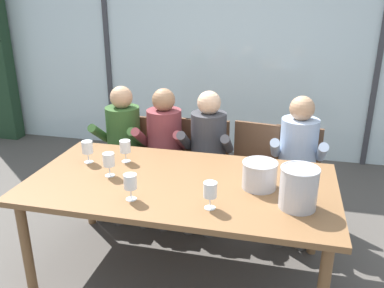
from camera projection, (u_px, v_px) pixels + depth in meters
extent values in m
plane|color=#4C4742|center=(207.00, 207.00, 4.02)|extent=(14.00, 14.00, 0.00)
cube|color=silver|center=(234.00, 53.00, 4.95)|extent=(7.35, 0.03, 2.60)
cube|color=#38383D|center=(108.00, 49.00, 5.29)|extent=(0.06, 0.06, 2.60)
cube|color=#38383D|center=(379.00, 58.00, 4.57)|extent=(0.06, 0.06, 2.60)
cube|color=#477A38|center=(255.00, 59.00, 7.96)|extent=(13.35, 2.40, 1.51)
cube|color=brown|center=(180.00, 184.00, 2.85)|extent=(2.15, 1.12, 0.04)
cylinder|color=brown|center=(26.00, 247.00, 2.78)|extent=(0.07, 0.07, 0.71)
cylinder|color=brown|center=(89.00, 188.00, 3.62)|extent=(0.07, 0.07, 0.71)
cylinder|color=brown|center=(316.00, 214.00, 3.19)|extent=(0.07, 0.07, 0.71)
cube|color=brown|center=(120.00, 164.00, 3.92)|extent=(0.48, 0.48, 0.03)
cube|color=brown|center=(128.00, 135.00, 4.02)|extent=(0.42, 0.07, 0.42)
cylinder|color=brown|center=(94.00, 190.00, 3.89)|extent=(0.04, 0.04, 0.43)
cylinder|color=brown|center=(130.00, 196.00, 3.78)|extent=(0.04, 0.04, 0.43)
cylinder|color=brown|center=(114.00, 174.00, 4.23)|extent=(0.04, 0.04, 0.43)
cylinder|color=brown|center=(147.00, 179.00, 4.11)|extent=(0.04, 0.04, 0.43)
cube|color=brown|center=(167.00, 166.00, 3.86)|extent=(0.50, 0.50, 0.03)
cube|color=brown|center=(175.00, 138.00, 3.95)|extent=(0.42, 0.09, 0.42)
cylinder|color=brown|center=(141.00, 193.00, 3.84)|extent=(0.04, 0.04, 0.43)
cylinder|color=brown|center=(178.00, 200.00, 3.71)|extent=(0.04, 0.04, 0.43)
cylinder|color=brown|center=(159.00, 177.00, 4.17)|extent=(0.04, 0.04, 0.43)
cylinder|color=brown|center=(193.00, 183.00, 4.04)|extent=(0.04, 0.04, 0.43)
cube|color=brown|center=(203.00, 171.00, 3.77)|extent=(0.45, 0.45, 0.03)
cube|color=brown|center=(207.00, 141.00, 3.88)|extent=(0.42, 0.04, 0.42)
cylinder|color=brown|center=(179.00, 199.00, 3.72)|extent=(0.04, 0.04, 0.43)
cylinder|color=brown|center=(220.00, 204.00, 3.64)|extent=(0.04, 0.04, 0.43)
cylinder|color=brown|center=(188.00, 182.00, 4.06)|extent=(0.04, 0.04, 0.43)
cylinder|color=brown|center=(226.00, 185.00, 3.99)|extent=(0.04, 0.04, 0.43)
cube|color=brown|center=(250.00, 175.00, 3.69)|extent=(0.50, 0.50, 0.03)
cube|color=brown|center=(256.00, 145.00, 3.78)|extent=(0.42, 0.09, 0.42)
cylinder|color=brown|center=(223.00, 202.00, 3.67)|extent=(0.04, 0.04, 0.43)
cylinder|color=brown|center=(264.00, 210.00, 3.53)|extent=(0.04, 0.04, 0.43)
cylinder|color=brown|center=(235.00, 185.00, 4.00)|extent=(0.04, 0.04, 0.43)
cylinder|color=brown|center=(273.00, 191.00, 3.87)|extent=(0.04, 0.04, 0.43)
cube|color=brown|center=(293.00, 180.00, 3.58)|extent=(0.48, 0.48, 0.03)
cube|color=brown|center=(298.00, 149.00, 3.68)|extent=(0.42, 0.08, 0.42)
cylinder|color=brown|center=(267.00, 209.00, 3.55)|extent=(0.04, 0.04, 0.43)
cylinder|color=brown|center=(312.00, 217.00, 3.43)|extent=(0.04, 0.04, 0.43)
cylinder|color=brown|center=(273.00, 190.00, 3.88)|extent=(0.04, 0.04, 0.43)
cylinder|color=brown|center=(314.00, 197.00, 3.77)|extent=(0.04, 0.04, 0.43)
cylinder|color=#2D5123|center=(124.00, 134.00, 3.86)|extent=(0.32, 0.32, 0.52)
sphere|color=tan|center=(121.00, 97.00, 3.74)|extent=(0.21, 0.21, 0.21)
cube|color=#47423D|center=(108.00, 166.00, 3.79)|extent=(0.14, 0.40, 0.13)
cube|color=#47423D|center=(126.00, 168.00, 3.75)|extent=(0.14, 0.40, 0.13)
cylinder|color=#47423D|center=(100.00, 199.00, 3.70)|extent=(0.10, 0.10, 0.45)
cylinder|color=#47423D|center=(118.00, 201.00, 3.66)|extent=(0.10, 0.10, 0.45)
cylinder|color=#2D5123|center=(99.00, 133.00, 3.79)|extent=(0.09, 0.33, 0.26)
cylinder|color=#2D5123|center=(137.00, 137.00, 3.70)|extent=(0.09, 0.33, 0.26)
cylinder|color=brown|center=(165.00, 137.00, 3.77)|extent=(0.33, 0.33, 0.52)
sphere|color=#936B4C|center=(164.00, 100.00, 3.65)|extent=(0.21, 0.21, 0.21)
cube|color=#47423D|center=(150.00, 170.00, 3.70)|extent=(0.14, 0.40, 0.13)
cube|color=#47423D|center=(169.00, 172.00, 3.66)|extent=(0.14, 0.40, 0.13)
cylinder|color=#47423D|center=(144.00, 204.00, 3.60)|extent=(0.10, 0.10, 0.45)
cylinder|color=#47423D|center=(163.00, 207.00, 3.57)|extent=(0.10, 0.10, 0.45)
cylinder|color=brown|center=(141.00, 137.00, 3.69)|extent=(0.09, 0.33, 0.26)
cylinder|color=brown|center=(181.00, 140.00, 3.61)|extent=(0.09, 0.33, 0.26)
cylinder|color=#38383D|center=(208.00, 141.00, 3.68)|extent=(0.32, 0.32, 0.52)
sphere|color=#DBAD89|center=(209.00, 103.00, 3.56)|extent=(0.21, 0.21, 0.21)
cube|color=#47423D|center=(194.00, 175.00, 3.61)|extent=(0.13, 0.40, 0.13)
cube|color=#47423D|center=(213.00, 177.00, 3.57)|extent=(0.13, 0.40, 0.13)
cylinder|color=#47423D|center=(188.00, 210.00, 3.52)|extent=(0.10, 0.10, 0.45)
cylinder|color=#47423D|center=(209.00, 212.00, 3.47)|extent=(0.10, 0.10, 0.45)
cylinder|color=#38383D|center=(185.00, 141.00, 3.60)|extent=(0.08, 0.32, 0.26)
cylinder|color=#38383D|center=(227.00, 144.00, 3.52)|extent=(0.08, 0.32, 0.26)
cylinder|color=#9EB2D1|center=(298.00, 148.00, 3.51)|extent=(0.33, 0.33, 0.52)
sphere|color=tan|center=(302.00, 108.00, 3.38)|extent=(0.21, 0.21, 0.21)
cube|color=#47423D|center=(284.00, 184.00, 3.44)|extent=(0.14, 0.40, 0.13)
cube|color=#47423D|center=(306.00, 186.00, 3.40)|extent=(0.14, 0.40, 0.13)
cylinder|color=#47423D|center=(280.00, 221.00, 3.34)|extent=(0.10, 0.10, 0.45)
cylinder|color=#47423D|center=(303.00, 224.00, 3.30)|extent=(0.10, 0.10, 0.45)
cylinder|color=#9EB2D1|center=(275.00, 148.00, 3.43)|extent=(0.09, 0.33, 0.26)
cylinder|color=#9EB2D1|center=(322.00, 152.00, 3.34)|extent=(0.09, 0.33, 0.26)
cylinder|color=#B7B7BC|center=(260.00, 175.00, 2.72)|extent=(0.23, 0.23, 0.18)
torus|color=silver|center=(260.00, 163.00, 2.69)|extent=(0.24, 0.24, 0.01)
cylinder|color=#B7B7BC|center=(299.00, 188.00, 2.46)|extent=(0.23, 0.23, 0.26)
torus|color=silver|center=(301.00, 169.00, 2.41)|extent=(0.24, 0.24, 0.01)
cylinder|color=silver|center=(89.00, 162.00, 3.16)|extent=(0.07, 0.07, 0.00)
cylinder|color=silver|center=(88.00, 157.00, 3.15)|extent=(0.01, 0.01, 0.07)
cylinder|color=silver|center=(87.00, 147.00, 3.12)|extent=(0.08, 0.08, 0.09)
cylinder|color=#E0D184|center=(88.00, 150.00, 3.13)|extent=(0.07, 0.07, 0.04)
cylinder|color=silver|center=(210.00, 208.00, 2.49)|extent=(0.07, 0.07, 0.00)
cylinder|color=silver|center=(210.00, 202.00, 2.48)|extent=(0.01, 0.01, 0.07)
cylinder|color=silver|center=(210.00, 190.00, 2.45)|extent=(0.08, 0.08, 0.09)
cylinder|color=#E0D184|center=(210.00, 194.00, 2.46)|extent=(0.07, 0.07, 0.04)
cylinder|color=silver|center=(131.00, 199.00, 2.60)|extent=(0.07, 0.07, 0.00)
cylinder|color=silver|center=(131.00, 193.00, 2.58)|extent=(0.01, 0.01, 0.07)
cylinder|color=silver|center=(130.00, 181.00, 2.55)|extent=(0.08, 0.08, 0.09)
cylinder|color=#560C1E|center=(130.00, 185.00, 2.56)|extent=(0.07, 0.07, 0.04)
cylinder|color=silver|center=(110.00, 175.00, 2.93)|extent=(0.07, 0.07, 0.00)
cylinder|color=silver|center=(110.00, 170.00, 2.92)|extent=(0.01, 0.01, 0.07)
cylinder|color=silver|center=(109.00, 160.00, 2.89)|extent=(0.08, 0.08, 0.09)
cylinder|color=#560C1E|center=(109.00, 163.00, 2.89)|extent=(0.07, 0.07, 0.04)
cylinder|color=silver|center=(126.00, 161.00, 3.17)|extent=(0.07, 0.07, 0.00)
cylinder|color=silver|center=(126.00, 157.00, 3.16)|extent=(0.01, 0.01, 0.07)
cylinder|color=silver|center=(125.00, 146.00, 3.13)|extent=(0.08, 0.08, 0.09)
cylinder|color=#560C1E|center=(125.00, 150.00, 3.14)|extent=(0.07, 0.07, 0.04)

